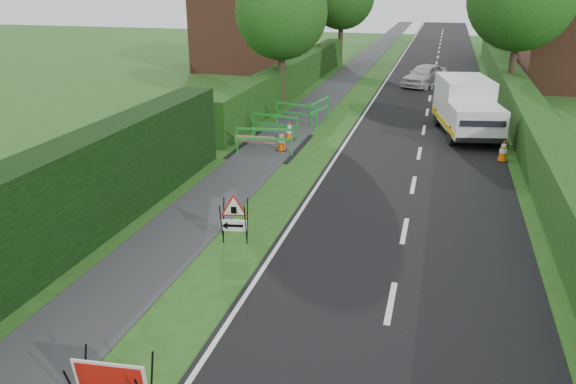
{
  "coord_description": "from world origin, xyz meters",
  "views": [
    {
      "loc": [
        3.07,
        -8.73,
        5.98
      ],
      "look_at": [
        -0.48,
        4.19,
        0.88
      ],
      "focal_mm": 35.0,
      "sensor_mm": 36.0,
      "label": 1
    }
  ],
  "objects_px": {
    "works_van": "(466,106)",
    "red_rect_sign": "(111,384)",
    "hatchback_car": "(425,75)",
    "triangle_sign": "(233,215)"
  },
  "relations": [
    {
      "from": "triangle_sign",
      "to": "hatchback_car",
      "type": "distance_m",
      "value": 23.28
    },
    {
      "from": "red_rect_sign",
      "to": "works_van",
      "type": "distance_m",
      "value": 18.66
    },
    {
      "from": "red_rect_sign",
      "to": "works_van",
      "type": "bearing_deg",
      "value": 67.95
    },
    {
      "from": "works_van",
      "to": "red_rect_sign",
      "type": "bearing_deg",
      "value": -117.79
    },
    {
      "from": "red_rect_sign",
      "to": "hatchback_car",
      "type": "xyz_separation_m",
      "value": [
        3.12,
        28.82,
        0.12
      ]
    },
    {
      "from": "works_van",
      "to": "hatchback_car",
      "type": "xyz_separation_m",
      "value": [
        -2.09,
        10.91,
        -0.52
      ]
    },
    {
      "from": "triangle_sign",
      "to": "red_rect_sign",
      "type": "bearing_deg",
      "value": -97.6
    },
    {
      "from": "red_rect_sign",
      "to": "hatchback_car",
      "type": "relative_size",
      "value": 0.3
    },
    {
      "from": "red_rect_sign",
      "to": "works_van",
      "type": "height_order",
      "value": "works_van"
    },
    {
      "from": "triangle_sign",
      "to": "hatchback_car",
      "type": "height_order",
      "value": "hatchback_car"
    }
  ]
}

